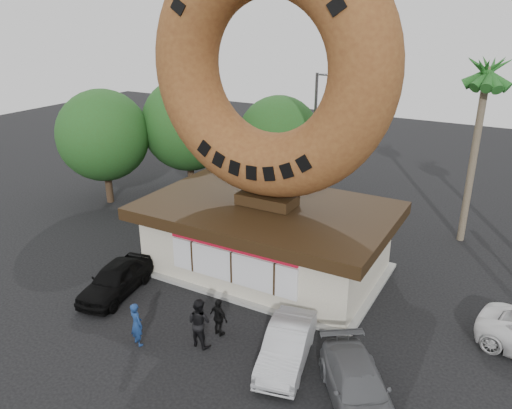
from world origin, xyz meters
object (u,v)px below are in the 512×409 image
object	(u,v)px
car_black	(116,279)
person_left	(137,324)
person_right	(219,317)
donut_shop	(267,236)
street_lamp	(317,131)
car_silver	(287,345)
car_grey	(358,387)
giant_donut	(268,68)
person_center	(199,322)

from	to	relation	value
car_black	person_left	bearing A→B (deg)	-44.81
person_right	donut_shop	bearing A→B (deg)	-66.35
donut_shop	street_lamp	world-z (taller)	street_lamp
donut_shop	car_silver	xyz separation A→B (m)	(3.76, -5.50, -1.10)
car_black	donut_shop	bearing A→B (deg)	37.54
street_lamp	person_left	bearing A→B (deg)	-88.61
street_lamp	person_left	world-z (taller)	street_lamp
street_lamp	car_silver	distance (m)	16.93
donut_shop	car_black	distance (m)	6.96
car_black	car_grey	size ratio (longest dim) A/B	0.93
donut_shop	person_right	xyz separation A→B (m)	(0.87, -5.37, -1.00)
giant_donut	person_center	distance (m)	10.41
street_lamp	car_black	xyz separation A→B (m)	(-2.78, -15.09, -3.79)
person_center	car_black	distance (m)	5.33
car_grey	street_lamp	bearing A→B (deg)	82.59
giant_donut	person_center	size ratio (longest dim) A/B	5.76
person_center	street_lamp	bearing A→B (deg)	-77.53
street_lamp	person_center	size ratio (longest dim) A/B	4.21
person_left	car_grey	size ratio (longest dim) A/B	0.39
street_lamp	person_right	bearing A→B (deg)	-79.97
person_left	person_right	xyz separation A→B (m)	(2.30, 1.93, -0.09)
giant_donut	car_silver	size ratio (longest dim) A/B	2.70
donut_shop	giant_donut	size ratio (longest dim) A/B	1.02
car_grey	car_black	bearing A→B (deg)	139.34
car_black	car_grey	distance (m)	11.25
person_center	car_black	size ratio (longest dim) A/B	0.47
street_lamp	person_right	size ratio (longest dim) A/B	5.24
person_center	car_silver	distance (m)	3.28
person_left	car_black	xyz separation A→B (m)	(-3.20, 2.22, -0.16)
giant_donut	person_left	xyz separation A→B (m)	(-1.43, -7.31, -8.42)
donut_shop	car_black	bearing A→B (deg)	-132.37
donut_shop	car_grey	world-z (taller)	donut_shop
car_black	car_grey	xyz separation A→B (m)	(11.19, -1.15, -0.06)
street_lamp	person_left	size ratio (longest dim) A/B	4.68
car_black	car_silver	world-z (taller)	car_black
person_left	car_black	bearing A→B (deg)	-17.08
street_lamp	person_center	world-z (taller)	street_lamp
car_black	street_lamp	bearing A→B (deg)	69.49
car_silver	person_right	bearing A→B (deg)	164.45
car_silver	person_center	bearing A→B (deg)	179.48
car_grey	donut_shop	bearing A→B (deg)	101.69
street_lamp	person_center	bearing A→B (deg)	-81.50
car_grey	person_left	bearing A→B (deg)	152.81
giant_donut	person_right	distance (m)	10.11
giant_donut	street_lamp	bearing A→B (deg)	100.51
person_left	person_center	bearing A→B (deg)	-133.77
person_left	street_lamp	bearing A→B (deg)	-70.96
person_center	car_black	bearing A→B (deg)	-8.24
giant_donut	person_left	world-z (taller)	giant_donut
person_center	person_right	world-z (taller)	person_center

